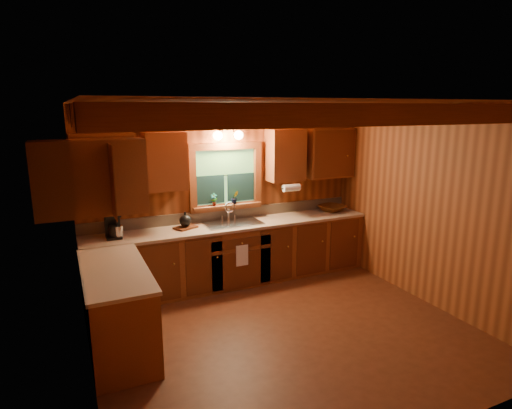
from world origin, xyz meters
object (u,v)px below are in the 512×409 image
Objects in this scene: cutting_board at (186,227)px; wicker_basket at (332,208)px; sink at (233,227)px; coffee_maker at (113,225)px.

wicker_basket reaches higher than cutting_board.
sink is 0.70m from cutting_board.
wicker_basket is at bearing 0.03° from coffee_maker.
sink is 1.74m from wicker_basket.
cutting_board is at bearing 179.69° from wicker_basket.
coffee_maker is at bearing 157.31° from cutting_board.
cutting_board is at bearing 1.33° from coffee_maker.
sink is 2.00× the size of wicker_basket.
sink is at bearing -27.71° from cutting_board.
cutting_board is (0.96, 0.03, -0.15)m from coffee_maker.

